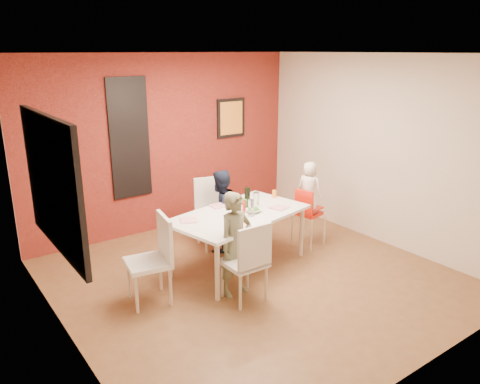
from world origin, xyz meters
TOP-DOWN VIEW (x-y plane):
  - ground at (0.00, 0.00)m, footprint 4.50×4.50m
  - ceiling at (0.00, 0.00)m, footprint 4.50×4.50m
  - wall_back at (0.00, 2.25)m, footprint 4.50×0.02m
  - wall_front at (0.00, -2.25)m, footprint 4.50×0.02m
  - wall_left at (-2.25, 0.00)m, footprint 0.02×4.50m
  - wall_right at (2.25, 0.00)m, footprint 0.02×4.50m
  - brick_accent_wall at (0.00, 2.23)m, footprint 4.50×0.02m
  - picture_window_frame at (-2.22, 0.20)m, footprint 0.05×1.70m
  - picture_window_pane at (-2.21, 0.20)m, footprint 0.02×1.55m
  - glassblock_strip at (-0.60, 2.21)m, footprint 0.55×0.03m
  - glassblock_surround at (-0.60, 2.21)m, footprint 0.60×0.03m
  - art_print_frame at (1.20, 2.21)m, footprint 0.54×0.03m
  - art_print_canvas at (1.20, 2.19)m, footprint 0.44×0.01m
  - dining_table at (0.04, 0.38)m, footprint 1.94×1.33m
  - chair_near at (-0.40, -0.41)m, footprint 0.44×0.44m
  - chair_far at (0.16, 1.20)m, footprint 0.55×0.55m
  - chair_left at (-1.21, 0.23)m, footprint 0.53×0.53m
  - high_chair at (1.23, 0.36)m, footprint 0.42×0.42m
  - child_near at (-0.40, -0.17)m, footprint 0.48×0.34m
  - child_far at (0.14, 0.96)m, footprint 0.68×0.60m
  - toddler at (1.25, 0.36)m, footprint 0.34×0.42m
  - plate_near_left at (-0.24, -0.06)m, footprint 0.25×0.25m
  - plate_far_mid at (-0.02, 0.76)m, footprint 0.21×0.21m
  - plate_near_right at (0.59, 0.23)m, footprint 0.25×0.25m
  - plate_far_left at (-0.62, 0.51)m, footprint 0.27×0.27m
  - salad_bowl_a at (0.22, 0.29)m, footprint 0.23×0.23m
  - salad_bowl_b at (0.37, 0.66)m, footprint 0.29×0.29m
  - wine_bottle at (0.25, 0.49)m, footprint 0.07×0.07m
  - wine_glass_a at (0.10, 0.20)m, footprint 0.08×0.08m
  - wine_glass_b at (0.34, 0.41)m, footprint 0.07×0.07m
  - paper_towel_roll at (-0.07, 0.29)m, footprint 0.11×0.11m
  - condiment_red at (0.10, 0.35)m, footprint 0.04×0.04m
  - condiment_green at (0.19, 0.44)m, footprint 0.04×0.04m
  - condiment_brown at (0.15, 0.42)m, footprint 0.04×0.04m
  - sippy_cup at (0.83, 0.62)m, footprint 0.06×0.06m

SIDE VIEW (x-z plane):
  - ground at x=0.00m, z-range 0.00..0.00m
  - high_chair at x=1.23m, z-range 0.09..0.95m
  - chair_near at x=-0.40m, z-range 0.06..1.00m
  - chair_far at x=0.16m, z-range 0.06..1.05m
  - chair_left at x=-1.21m, z-range 0.06..1.06m
  - child_far at x=0.14m, z-range 0.00..1.17m
  - child_near at x=-0.40m, z-range 0.00..1.23m
  - dining_table at x=0.04m, z-range 0.31..1.05m
  - plate_far_mid at x=-0.02m, z-range 0.74..0.75m
  - plate_far_left at x=-0.62m, z-range 0.74..0.75m
  - plate_near_right at x=0.59m, z-range 0.74..0.75m
  - plate_near_left at x=-0.24m, z-range 0.74..0.76m
  - salad_bowl_a at x=0.22m, z-range 0.74..0.79m
  - salad_bowl_b at x=0.37m, z-range 0.74..0.80m
  - sippy_cup at x=0.83m, z-range 0.74..0.85m
  - condiment_green at x=0.19m, z-range 0.74..0.88m
  - condiment_brown at x=0.15m, z-range 0.74..0.89m
  - condiment_red at x=0.10m, z-range 0.74..0.89m
  - wine_glass_b at x=0.34m, z-range 0.74..0.96m
  - wine_glass_a at x=0.10m, z-range 0.74..0.96m
  - paper_towel_roll at x=-0.07m, z-range 0.74..0.99m
  - toddler at x=1.25m, z-range 0.51..1.25m
  - wine_bottle at x=0.25m, z-range 0.74..1.02m
  - wall_back at x=0.00m, z-range 0.00..2.70m
  - wall_front at x=0.00m, z-range 0.00..2.70m
  - wall_left at x=-2.25m, z-range 0.00..2.70m
  - wall_right at x=2.25m, z-range 0.00..2.70m
  - brick_accent_wall at x=0.00m, z-range 0.00..2.70m
  - glassblock_strip at x=-0.60m, z-range 0.65..2.35m
  - glassblock_surround at x=-0.60m, z-range 0.62..2.38m
  - picture_window_frame at x=-2.22m, z-range 0.90..2.20m
  - picture_window_pane at x=-2.21m, z-range 0.98..2.12m
  - art_print_frame at x=1.20m, z-range 1.33..1.97m
  - art_print_canvas at x=1.20m, z-range 1.38..1.92m
  - ceiling at x=0.00m, z-range 2.69..2.71m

